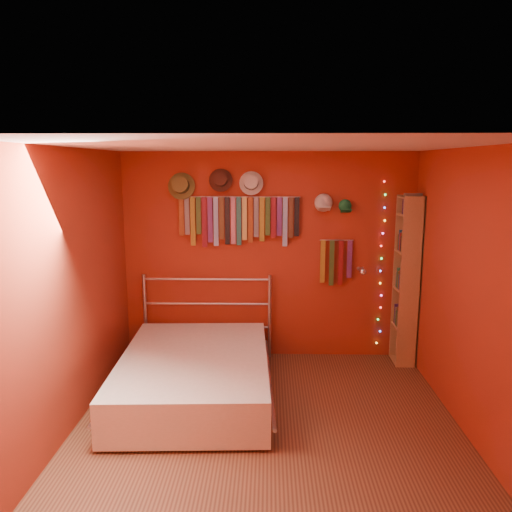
# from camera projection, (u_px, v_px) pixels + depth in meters

# --- Properties ---
(ground) EXTENTS (3.50, 3.50, 0.00)m
(ground) POSITION_uv_depth(u_px,v_px,m) (267.00, 426.00, 4.55)
(ground) COLOR #502B1B
(ground) RESTS_ON ground
(back_wall) EXTENTS (3.50, 0.02, 2.50)m
(back_wall) POSITION_uv_depth(u_px,v_px,m) (268.00, 256.00, 6.04)
(back_wall) COLOR maroon
(back_wall) RESTS_ON ground
(right_wall) EXTENTS (0.02, 3.50, 2.50)m
(right_wall) POSITION_uv_depth(u_px,v_px,m) (472.00, 294.00, 4.28)
(right_wall) COLOR maroon
(right_wall) RESTS_ON ground
(left_wall) EXTENTS (0.02, 3.50, 2.50)m
(left_wall) POSITION_uv_depth(u_px,v_px,m) (69.00, 292.00, 4.37)
(left_wall) COLOR maroon
(left_wall) RESTS_ON ground
(ceiling) EXTENTS (3.50, 3.50, 0.02)m
(ceiling) POSITION_uv_depth(u_px,v_px,m) (269.00, 146.00, 4.10)
(ceiling) COLOR white
(ceiling) RESTS_ON back_wall
(tie_rack) EXTENTS (1.45, 0.03, 0.60)m
(tie_rack) POSITION_uv_depth(u_px,v_px,m) (238.00, 218.00, 5.90)
(tie_rack) COLOR silver
(tie_rack) RESTS_ON back_wall
(small_tie_rack) EXTENTS (0.40, 0.03, 0.56)m
(small_tie_rack) POSITION_uv_depth(u_px,v_px,m) (336.00, 260.00, 5.97)
(small_tie_rack) COLOR silver
(small_tie_rack) RESTS_ON back_wall
(fedora_olive) EXTENTS (0.32, 0.17, 0.32)m
(fedora_olive) POSITION_uv_depth(u_px,v_px,m) (181.00, 185.00, 5.82)
(fedora_olive) COLOR brown
(fedora_olive) RESTS_ON back_wall
(fedora_brown) EXTENTS (0.27, 0.15, 0.27)m
(fedora_brown) POSITION_uv_depth(u_px,v_px,m) (220.00, 180.00, 5.80)
(fedora_brown) COLOR #401F17
(fedora_brown) RESTS_ON back_wall
(fedora_white) EXTENTS (0.28, 0.15, 0.28)m
(fedora_white) POSITION_uv_depth(u_px,v_px,m) (251.00, 183.00, 5.79)
(fedora_white) COLOR beige
(fedora_white) RESTS_ON back_wall
(cap_white) EXTENTS (0.20, 0.25, 0.20)m
(cap_white) POSITION_uv_depth(u_px,v_px,m) (323.00, 203.00, 5.86)
(cap_white) COLOR beige
(cap_white) RESTS_ON back_wall
(cap_green) EXTENTS (0.17, 0.21, 0.17)m
(cap_green) POSITION_uv_depth(u_px,v_px,m) (345.00, 206.00, 5.86)
(cap_green) COLOR #1A763C
(cap_green) RESTS_ON back_wall
(fairy_lights) EXTENTS (0.06, 0.02, 2.00)m
(fairy_lights) POSITION_uv_depth(u_px,v_px,m) (381.00, 265.00, 5.99)
(fairy_lights) COLOR #FF3333
(fairy_lights) RESTS_ON back_wall
(reading_lamp) EXTENTS (0.08, 0.33, 0.10)m
(reading_lamp) POSITION_uv_depth(u_px,v_px,m) (362.00, 271.00, 5.79)
(reading_lamp) COLOR silver
(reading_lamp) RESTS_ON back_wall
(bookshelf) EXTENTS (0.25, 0.34, 2.00)m
(bookshelf) POSITION_uv_depth(u_px,v_px,m) (410.00, 280.00, 5.83)
(bookshelf) COLOR #977044
(bookshelf) RESTS_ON ground
(bed) EXTENTS (1.65, 2.17, 1.04)m
(bed) POSITION_uv_depth(u_px,v_px,m) (195.00, 374.00, 5.09)
(bed) COLOR silver
(bed) RESTS_ON ground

